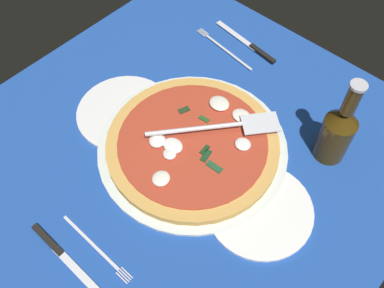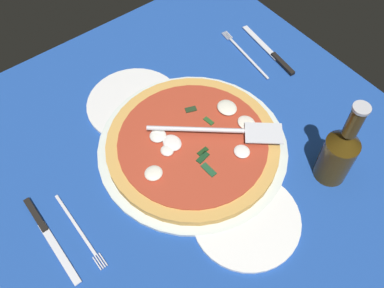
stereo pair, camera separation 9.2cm
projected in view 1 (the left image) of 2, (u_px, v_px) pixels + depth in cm
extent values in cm
cube|color=#1D469C|center=(189.00, 147.00, 94.35)|extent=(91.48, 91.48, 0.80)
cube|color=white|center=(45.00, 70.00, 107.13)|extent=(7.04, 7.04, 0.10)
cube|color=white|center=(89.00, 41.00, 113.06)|extent=(7.04, 7.04, 0.10)
cube|color=white|center=(128.00, 15.00, 119.00)|extent=(7.04, 7.04, 0.10)
cube|color=white|center=(39.00, 100.00, 101.48)|extent=(7.04, 7.04, 0.10)
cube|color=white|center=(85.00, 68.00, 107.41)|extent=(7.04, 7.04, 0.10)
cube|color=white|center=(126.00, 40.00, 113.34)|extent=(7.04, 7.04, 0.10)
cube|color=white|center=(164.00, 14.00, 119.27)|extent=(7.04, 7.04, 0.10)
cube|color=white|center=(32.00, 134.00, 95.83)|extent=(7.04, 7.04, 0.10)
cube|color=white|center=(81.00, 98.00, 101.76)|extent=(7.04, 7.04, 0.10)
cube|color=white|center=(125.00, 67.00, 107.69)|extent=(7.04, 7.04, 0.10)
cube|color=white|center=(164.00, 38.00, 113.62)|extent=(7.04, 7.04, 0.10)
cube|color=white|center=(199.00, 13.00, 119.55)|extent=(7.04, 7.04, 0.10)
cube|color=white|center=(24.00, 172.00, 90.17)|extent=(7.04, 7.04, 0.10)
cube|color=white|center=(77.00, 132.00, 96.10)|extent=(7.04, 7.04, 0.10)
cube|color=white|center=(123.00, 97.00, 102.04)|extent=(7.04, 7.04, 0.10)
cube|color=white|center=(165.00, 65.00, 107.97)|extent=(7.04, 7.04, 0.10)
cube|color=white|center=(202.00, 37.00, 113.90)|extent=(7.04, 7.04, 0.10)
cube|color=white|center=(235.00, 12.00, 119.83)|extent=(7.04, 7.04, 0.10)
cube|color=white|center=(16.00, 216.00, 84.52)|extent=(7.04, 7.04, 0.10)
cube|color=white|center=(72.00, 170.00, 90.45)|extent=(7.04, 7.04, 0.10)
cube|color=white|center=(121.00, 131.00, 96.38)|extent=(7.04, 7.04, 0.10)
cube|color=white|center=(165.00, 95.00, 102.32)|extent=(7.04, 7.04, 0.10)
cube|color=white|center=(204.00, 64.00, 108.25)|extent=(7.04, 7.04, 0.10)
cube|color=white|center=(239.00, 36.00, 114.18)|extent=(7.04, 7.04, 0.10)
cube|color=white|center=(6.00, 265.00, 78.87)|extent=(7.04, 7.04, 0.10)
cube|color=white|center=(66.00, 213.00, 84.80)|extent=(7.04, 7.04, 0.10)
cube|color=white|center=(119.00, 168.00, 90.73)|extent=(7.04, 7.04, 0.10)
cube|color=white|center=(166.00, 129.00, 96.66)|extent=(7.04, 7.04, 0.10)
cube|color=white|center=(207.00, 94.00, 102.60)|extent=(7.04, 7.04, 0.10)
cube|color=white|center=(243.00, 63.00, 108.53)|extent=(7.04, 7.04, 0.10)
cube|color=white|center=(276.00, 35.00, 114.46)|extent=(7.04, 7.04, 0.10)
cube|color=white|center=(60.00, 263.00, 79.15)|extent=(7.04, 7.04, 0.10)
cube|color=white|center=(117.00, 211.00, 85.08)|extent=(7.04, 7.04, 0.10)
cube|color=white|center=(166.00, 166.00, 91.01)|extent=(7.04, 7.04, 0.10)
cube|color=white|center=(210.00, 127.00, 96.94)|extent=(7.04, 7.04, 0.10)
cube|color=white|center=(248.00, 92.00, 102.88)|extent=(7.04, 7.04, 0.10)
cube|color=white|center=(282.00, 61.00, 108.81)|extent=(7.04, 7.04, 0.10)
cube|color=white|center=(114.00, 260.00, 79.43)|extent=(7.04, 7.04, 0.10)
cube|color=white|center=(167.00, 209.00, 85.36)|extent=(7.04, 7.04, 0.10)
cube|color=white|center=(213.00, 164.00, 91.29)|extent=(7.04, 7.04, 0.10)
cube|color=white|center=(254.00, 125.00, 97.22)|extent=(7.04, 7.04, 0.10)
cube|color=white|center=(289.00, 91.00, 103.16)|extent=(7.04, 7.04, 0.10)
cube|color=white|center=(321.00, 60.00, 109.09)|extent=(7.04, 7.04, 0.10)
cube|color=white|center=(168.00, 258.00, 79.71)|extent=(7.04, 7.04, 0.10)
cube|color=white|center=(217.00, 207.00, 85.64)|extent=(7.04, 7.04, 0.10)
cube|color=silver|center=(260.00, 162.00, 91.57)|extent=(7.04, 7.04, 0.10)
cube|color=white|center=(297.00, 124.00, 97.50)|extent=(7.04, 7.04, 0.10)
cube|color=white|center=(330.00, 89.00, 103.44)|extent=(7.04, 7.04, 0.10)
cube|color=white|center=(222.00, 255.00, 79.99)|extent=(7.04, 7.04, 0.10)
cube|color=white|center=(267.00, 205.00, 85.92)|extent=(7.04, 7.04, 0.10)
cube|color=white|center=(306.00, 161.00, 91.85)|extent=(7.04, 7.04, 0.10)
cube|color=white|center=(341.00, 122.00, 97.78)|extent=(7.04, 7.04, 0.10)
cube|color=white|center=(371.00, 88.00, 103.71)|extent=(7.04, 7.04, 0.10)
cube|color=white|center=(275.00, 252.00, 80.27)|extent=(7.04, 7.04, 0.10)
cube|color=white|center=(316.00, 202.00, 86.20)|extent=(7.04, 7.04, 0.10)
cube|color=white|center=(352.00, 159.00, 92.13)|extent=(7.04, 7.04, 0.10)
cube|color=white|center=(384.00, 120.00, 98.06)|extent=(7.04, 7.04, 0.10)
cube|color=white|center=(327.00, 250.00, 80.54)|extent=(7.04, 7.04, 0.10)
cube|color=white|center=(365.00, 200.00, 86.48)|extent=(7.04, 7.04, 0.10)
cube|color=white|center=(380.00, 247.00, 80.82)|extent=(7.04, 7.04, 0.10)
cylinder|color=silver|center=(192.00, 148.00, 93.01)|extent=(40.98, 40.98, 1.03)
cylinder|color=silver|center=(125.00, 112.00, 98.66)|extent=(21.99, 21.99, 1.00)
cylinder|color=white|center=(260.00, 210.00, 84.65)|extent=(21.19, 21.19, 1.00)
cylinder|color=gold|center=(192.00, 145.00, 91.94)|extent=(37.14, 37.14, 1.57)
cylinder|color=#AC3924|center=(192.00, 142.00, 91.17)|extent=(32.11, 32.11, 0.30)
ellipsoid|color=white|center=(168.00, 153.00, 88.77)|extent=(2.89, 2.72, 1.05)
ellipsoid|color=silver|center=(219.00, 103.00, 96.32)|extent=(4.71, 4.14, 1.15)
ellipsoid|color=white|center=(243.00, 144.00, 90.14)|extent=(3.44, 3.28, 0.91)
ellipsoid|color=white|center=(161.00, 178.00, 85.29)|extent=(3.55, 3.75, 1.12)
ellipsoid|color=white|center=(173.00, 146.00, 89.73)|extent=(4.44, 3.70, 1.22)
ellipsoid|color=silver|center=(157.00, 141.00, 90.42)|extent=(3.50, 3.63, 1.26)
ellipsoid|color=white|center=(241.00, 116.00, 94.52)|extent=(4.25, 3.58, 0.85)
cube|color=#163C1E|center=(206.00, 156.00, 88.85)|extent=(1.85, 3.24, 0.30)
cube|color=#173917|center=(204.00, 151.00, 89.56)|extent=(1.21, 2.58, 0.30)
cube|color=#20361E|center=(184.00, 110.00, 95.77)|extent=(2.13, 2.81, 0.30)
cube|color=#1E4E2D|center=(214.00, 167.00, 87.31)|extent=(3.55, 1.53, 0.30)
cube|color=#255124|center=(204.00, 119.00, 94.32)|extent=(2.56, 1.31, 0.30)
cube|color=silver|center=(261.00, 123.00, 92.08)|extent=(9.16, 9.48, 0.30)
cylinder|color=silver|center=(195.00, 129.00, 90.68)|extent=(14.05, 16.47, 1.00)
cube|color=white|center=(80.00, 253.00, 79.86)|extent=(17.66, 11.41, 0.60)
cube|color=silver|center=(91.00, 242.00, 80.59)|extent=(15.60, 0.61, 0.25)
cube|color=silver|center=(122.00, 278.00, 76.76)|extent=(3.00, 0.22, 0.25)
cube|color=silver|center=(123.00, 276.00, 76.95)|extent=(3.00, 0.22, 0.25)
cube|color=silver|center=(125.00, 274.00, 77.13)|extent=(3.00, 0.22, 0.25)
cube|color=silver|center=(127.00, 273.00, 77.32)|extent=(3.00, 0.22, 0.25)
cube|color=black|center=(48.00, 240.00, 80.59)|extent=(8.37, 1.21, 0.80)
cube|color=silver|center=(80.00, 274.00, 77.23)|extent=(14.64, 1.41, 0.25)
cube|color=white|center=(237.00, 48.00, 111.02)|extent=(20.43, 15.44, 0.60)
cube|color=silver|center=(228.00, 52.00, 109.55)|extent=(16.53, 2.57, 0.25)
cube|color=silver|center=(205.00, 32.00, 114.00)|extent=(3.00, 0.57, 0.25)
cube|color=silver|center=(203.00, 32.00, 113.84)|extent=(3.00, 0.57, 0.25)
cube|color=silver|center=(202.00, 33.00, 113.67)|extent=(3.00, 0.57, 0.25)
cube|color=silver|center=(201.00, 34.00, 113.51)|extent=(3.00, 0.57, 0.25)
cube|color=black|center=(262.00, 53.00, 108.90)|extent=(8.33, 2.17, 0.80)
cube|color=silver|center=(237.00, 36.00, 113.11)|extent=(14.50, 3.11, 0.25)
cylinder|color=#412E0C|center=(334.00, 139.00, 88.30)|extent=(6.71, 6.71, 11.01)
cone|color=#412E0C|center=(344.00, 117.00, 82.42)|extent=(6.71, 6.71, 3.29)
cylinder|color=#412E0C|center=(352.00, 100.00, 78.23)|extent=(2.78, 2.78, 6.91)
cylinder|color=#B7B7BC|center=(359.00, 86.00, 75.14)|extent=(3.20, 3.20, 0.60)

